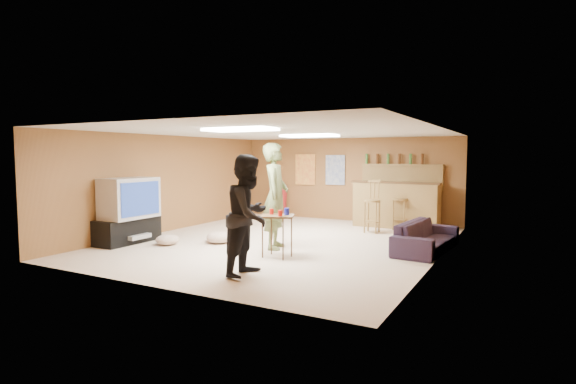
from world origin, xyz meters
The scene contains 32 objects.
ground centered at (0.00, 0.00, 0.00)m, with size 7.00×7.00×0.00m, color beige.
ceiling centered at (0.00, 0.00, 2.20)m, with size 6.00×7.00×0.02m, color silver.
wall_back centered at (0.00, 3.50, 1.10)m, with size 6.00×0.02×2.20m, color brown.
wall_front centered at (0.00, -3.50, 1.10)m, with size 6.00×0.02×2.20m, color brown.
wall_left centered at (-3.00, 0.00, 1.10)m, with size 0.02×7.00×2.20m, color brown.
wall_right centered at (3.00, 0.00, 1.10)m, with size 0.02×7.00×2.20m, color brown.
tv_stand centered at (-2.72, -1.50, 0.25)m, with size 0.55×1.30×0.50m, color black.
dvd_box centered at (-2.50, -1.50, 0.15)m, with size 0.35×0.50×0.08m, color #B2B2B7.
tv_body centered at (-2.65, -1.50, 0.90)m, with size 0.60×1.10×0.80m, color #B2B2B7.
tv_screen centered at (-2.34, -1.50, 0.90)m, with size 0.02×0.95×0.65m, color navy.
bar_counter centered at (1.50, 2.95, 0.55)m, with size 2.00×0.60×1.10m, color brown.
bar_lip centered at (1.50, 2.70, 1.10)m, with size 2.10×0.12×0.05m, color #3C2713.
bar_shelf centered at (1.50, 3.40, 1.50)m, with size 2.00×0.18×0.05m, color brown.
bar_backing centered at (1.50, 3.42, 1.20)m, with size 2.00×0.14×0.60m, color brown.
poster_left centered at (-1.20, 3.46, 1.35)m, with size 0.60×0.03×0.85m, color #BF3F26.
poster_right centered at (-0.30, 3.46, 1.35)m, with size 0.55×0.03×0.80m, color #334C99.
folding_chair_stack centered at (-2.00, 3.30, 0.45)m, with size 0.50×0.14×0.90m, color #A31E20.
ceiling_panel_front centered at (0.00, -1.50, 2.17)m, with size 1.20×0.60×0.04m, color white.
ceiling_panel_back centered at (0.00, 1.20, 2.17)m, with size 1.20×0.60×0.04m, color white.
person_olive centered at (0.15, -0.57, 0.99)m, with size 0.72×0.47×1.97m, color #5F6B3E.
person_black centered at (0.74, -2.38, 0.88)m, with size 0.85×0.66×1.75m, color black.
sofa centered at (2.70, 0.48, 0.27)m, with size 1.85×0.72×0.54m, color black.
tray_table centered at (0.54, -1.20, 0.36)m, with size 0.56×0.45×0.73m, color #3C2713.
cup_red_near centered at (0.40, -1.15, 0.77)m, with size 0.07×0.07×0.10m, color red.
cup_red_far centered at (0.65, -1.28, 0.78)m, with size 0.07×0.07×0.10m, color red.
cup_blue centered at (0.67, -1.10, 0.78)m, with size 0.09×0.09×0.12m, color #161E9E.
bar_stool_left centered at (1.21, 1.94, 0.57)m, with size 0.36×0.36×1.13m, color brown, non-canonical shape.
bar_stool_right centered at (1.67, 2.65, 0.63)m, with size 0.40×0.40×1.26m, color brown, non-canonical shape.
cushion_near_tv centered at (-1.09, -0.66, 0.11)m, with size 0.51×0.51×0.23m, color tan.
cushion_mid centered at (-1.23, -0.52, 0.10)m, with size 0.45×0.45×0.20m, color tan.
cushion_far centered at (-1.87, -1.29, 0.10)m, with size 0.45×0.45×0.20m, color tan.
bottle_row centered at (1.30, 3.38, 1.65)m, with size 1.48×0.08×0.26m, color #3F7233, non-canonical shape.
Camera 1 is at (4.28, -7.79, 1.74)m, focal length 28.00 mm.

